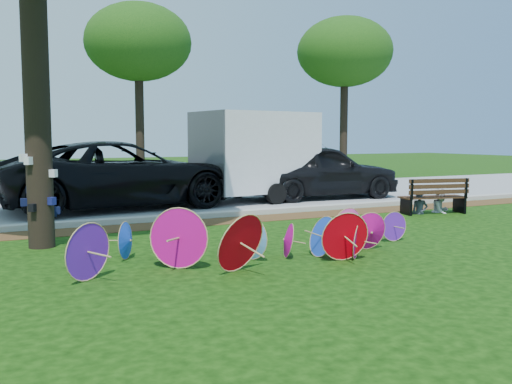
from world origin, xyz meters
TOP-DOWN VIEW (x-y plane):
  - ground at (0.00, 0.00)m, footprint 90.00×90.00m
  - mulch_strip at (0.00, 4.50)m, footprint 90.00×1.00m
  - curb at (0.00, 5.20)m, footprint 90.00×0.30m
  - street at (0.00, 9.35)m, footprint 90.00×8.00m
  - parasol_pile at (-0.22, 0.38)m, footprint 6.21×2.15m
  - black_van at (-0.60, 7.88)m, footprint 6.64×3.50m
  - dark_pickup at (5.47, 7.63)m, footprint 5.11×2.35m
  - cargo_trailer at (3.37, 7.83)m, footprint 3.55×2.51m
  - park_bench at (6.08, 3.40)m, footprint 1.77×0.96m
  - person_left at (5.73, 3.45)m, footprint 0.47×0.40m
  - person_right at (6.43, 3.45)m, footprint 0.67×0.58m
  - bg_trees at (2.21, 15.55)m, footprint 22.87×5.93m

SIDE VIEW (x-z plane):
  - ground at x=0.00m, z-range 0.00..0.00m
  - mulch_strip at x=0.00m, z-range 0.00..0.01m
  - street at x=0.00m, z-range 0.00..0.01m
  - curb at x=0.00m, z-range 0.00..0.12m
  - parasol_pile at x=-0.22m, z-range -0.08..0.82m
  - park_bench at x=6.08m, z-range 0.00..0.88m
  - person_left at x=5.73m, z-range 0.00..1.09m
  - person_right at x=6.43m, z-range 0.00..1.18m
  - dark_pickup at x=5.47m, z-range 0.00..1.70m
  - black_van at x=-0.60m, z-range 0.00..1.78m
  - cargo_trailer at x=3.37m, z-range 0.00..2.92m
  - bg_trees at x=2.21m, z-range 2.07..9.47m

